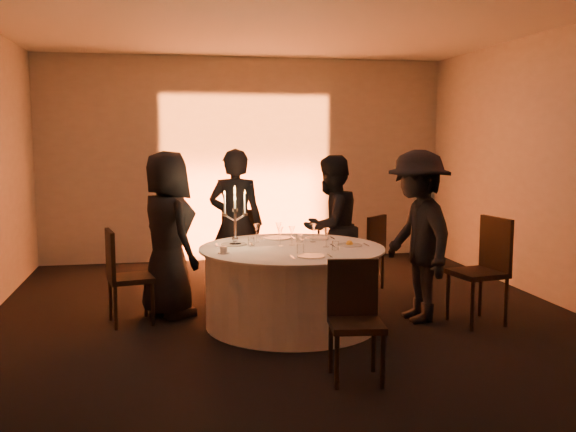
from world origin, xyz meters
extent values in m
plane|color=black|center=(0.00, 0.00, 0.00)|extent=(7.00, 7.00, 0.00)
plane|color=silver|center=(0.00, 0.00, 3.00)|extent=(7.00, 7.00, 0.00)
plane|color=#A8A39C|center=(0.00, 3.50, 1.50)|extent=(7.00, 0.00, 7.00)
plane|color=#A8A39C|center=(0.00, -3.50, 1.50)|extent=(7.00, 0.00, 7.00)
plane|color=#A8A39C|center=(3.00, 0.00, 1.50)|extent=(0.00, 7.00, 7.00)
cube|color=black|center=(0.00, 3.20, 0.05)|extent=(0.25, 0.12, 0.10)
cylinder|color=black|center=(0.00, 0.00, 0.01)|extent=(0.60, 0.60, 0.03)
cylinder|color=black|center=(0.00, 0.00, 0.38)|extent=(0.20, 0.20, 0.75)
cylinder|color=white|center=(0.00, 0.00, 0.38)|extent=(1.68, 1.68, 0.75)
cylinder|color=white|center=(0.00, 0.00, 0.76)|extent=(1.80, 1.80, 0.02)
cube|color=black|center=(-1.55, 0.34, 0.45)|extent=(0.49, 0.49, 0.05)
cube|color=black|center=(-1.73, 0.30, 0.70)|extent=(0.13, 0.41, 0.47)
cylinder|color=black|center=(-1.34, 0.20, 0.22)|extent=(0.04, 0.04, 0.44)
cylinder|color=black|center=(-1.42, 0.55, 0.22)|extent=(0.04, 0.04, 0.44)
cylinder|color=black|center=(-1.69, 0.13, 0.22)|extent=(0.04, 0.04, 0.44)
cylinder|color=black|center=(-1.76, 0.47, 0.22)|extent=(0.04, 0.04, 0.44)
cube|color=black|center=(-0.30, 1.82, 0.46)|extent=(0.48, 0.48, 0.05)
cube|color=black|center=(-0.33, 1.63, 0.72)|extent=(0.42, 0.11, 0.48)
cylinder|color=black|center=(-0.09, 1.97, 0.23)|extent=(0.04, 0.04, 0.45)
cylinder|color=black|center=(-0.44, 2.03, 0.23)|extent=(0.04, 0.04, 0.45)
cylinder|color=black|center=(-0.15, 1.61, 0.23)|extent=(0.04, 0.04, 0.45)
cylinder|color=black|center=(-0.50, 1.67, 0.23)|extent=(0.04, 0.04, 0.45)
cube|color=black|center=(1.14, 1.29, 0.43)|extent=(0.56, 0.56, 0.05)
cube|color=black|center=(1.25, 1.15, 0.68)|extent=(0.32, 0.29, 0.45)
cylinder|color=black|center=(1.15, 1.53, 0.21)|extent=(0.04, 0.04, 0.43)
cylinder|color=black|center=(0.90, 1.30, 0.21)|extent=(0.04, 0.04, 0.43)
cylinder|color=black|center=(1.38, 1.27, 0.21)|extent=(0.04, 0.04, 0.43)
cylinder|color=black|center=(1.12, 1.05, 0.21)|extent=(0.04, 0.04, 0.43)
cube|color=black|center=(1.79, -0.31, 0.50)|extent=(0.53, 0.53, 0.05)
cube|color=black|center=(2.00, -0.28, 0.79)|extent=(0.12, 0.46, 0.52)
cylinder|color=black|center=(1.57, -0.15, 0.25)|extent=(0.04, 0.04, 0.49)
cylinder|color=black|center=(1.63, -0.54, 0.25)|extent=(0.04, 0.04, 0.49)
cylinder|color=black|center=(1.95, -0.09, 0.25)|extent=(0.04, 0.04, 0.49)
cylinder|color=black|center=(2.02, -0.47, 0.25)|extent=(0.04, 0.04, 0.49)
cube|color=black|center=(0.19, -1.53, 0.43)|extent=(0.44, 0.44, 0.05)
cube|color=black|center=(0.21, -1.35, 0.67)|extent=(0.39, 0.09, 0.45)
cylinder|color=black|center=(0.00, -1.68, 0.21)|extent=(0.04, 0.04, 0.42)
cylinder|color=black|center=(0.34, -1.72, 0.21)|extent=(0.04, 0.04, 0.42)
cylinder|color=black|center=(0.04, -1.34, 0.21)|extent=(0.04, 0.04, 0.42)
cylinder|color=black|center=(0.38, -1.38, 0.21)|extent=(0.04, 0.04, 0.42)
imported|color=black|center=(-1.18, 0.57, 0.85)|extent=(0.84, 0.98, 1.69)
imported|color=black|center=(-0.42, 1.17, 0.85)|extent=(0.72, 0.59, 1.71)
imported|color=black|center=(0.64, 0.97, 0.82)|extent=(1.00, 0.95, 1.63)
imported|color=black|center=(1.25, -0.09, 0.85)|extent=(0.71, 1.14, 1.71)
cylinder|color=white|center=(-0.54, 0.23, 0.78)|extent=(0.25, 0.25, 0.01)
cube|color=silver|center=(-0.71, 0.23, 0.78)|extent=(0.01, 0.17, 0.01)
cube|color=silver|center=(-0.37, 0.23, 0.78)|extent=(0.02, 0.17, 0.01)
cylinder|color=white|center=(-0.05, 0.54, 0.78)|extent=(0.29, 0.29, 0.01)
cube|color=silver|center=(-0.22, 0.54, 0.78)|extent=(0.02, 0.17, 0.01)
cube|color=silver|center=(0.12, 0.54, 0.78)|extent=(0.02, 0.17, 0.01)
cylinder|color=white|center=(0.35, 0.43, 0.78)|extent=(0.24, 0.24, 0.01)
cube|color=silver|center=(0.18, 0.43, 0.78)|extent=(0.02, 0.17, 0.01)
cube|color=silver|center=(0.52, 0.43, 0.78)|extent=(0.01, 0.17, 0.01)
cylinder|color=white|center=(0.57, -0.03, 0.78)|extent=(0.24, 0.24, 0.01)
cube|color=silver|center=(0.40, -0.03, 0.78)|extent=(0.02, 0.17, 0.01)
cube|color=silver|center=(0.74, -0.03, 0.78)|extent=(0.01, 0.17, 0.01)
sphere|color=yellow|center=(0.57, -0.03, 0.82)|extent=(0.07, 0.07, 0.07)
cylinder|color=white|center=(0.07, -0.54, 0.78)|extent=(0.25, 0.25, 0.01)
cube|color=silver|center=(-0.10, -0.54, 0.78)|extent=(0.01, 0.17, 0.01)
cube|color=silver|center=(0.24, -0.54, 0.78)|extent=(0.02, 0.17, 0.01)
cylinder|color=white|center=(-0.68, -0.21, 0.77)|extent=(0.11, 0.11, 0.01)
cylinder|color=white|center=(-0.68, -0.21, 0.81)|extent=(0.07, 0.07, 0.06)
cylinder|color=silver|center=(-0.53, 0.20, 0.78)|extent=(0.12, 0.12, 0.02)
sphere|color=silver|center=(-0.53, 0.20, 0.83)|extent=(0.06, 0.06, 0.06)
cylinder|color=silver|center=(-0.53, 0.20, 0.95)|extent=(0.02, 0.02, 0.31)
cylinder|color=silver|center=(-0.53, 0.20, 1.12)|extent=(0.05, 0.05, 0.03)
cylinder|color=white|center=(-0.53, 0.20, 1.23)|extent=(0.02, 0.02, 0.20)
cone|color=orange|center=(-0.53, 0.20, 1.35)|extent=(0.02, 0.02, 0.03)
cylinder|color=silver|center=(-0.58, 0.20, 1.04)|extent=(0.11, 0.02, 0.08)
cylinder|color=silver|center=(-0.63, 0.20, 1.08)|extent=(0.05, 0.05, 0.03)
cylinder|color=white|center=(-0.63, 0.20, 1.18)|extent=(0.02, 0.02, 0.20)
cone|color=orange|center=(-0.63, 0.20, 1.30)|extent=(0.02, 0.02, 0.03)
cylinder|color=silver|center=(-0.48, 0.20, 1.04)|extent=(0.11, 0.02, 0.08)
cylinder|color=silver|center=(-0.43, 0.20, 1.08)|extent=(0.05, 0.05, 0.03)
cylinder|color=white|center=(-0.43, 0.20, 1.18)|extent=(0.02, 0.02, 0.20)
cone|color=orange|center=(-0.43, 0.20, 1.30)|extent=(0.02, 0.02, 0.03)
cylinder|color=white|center=(0.02, 0.10, 0.77)|extent=(0.06, 0.06, 0.01)
cylinder|color=white|center=(0.02, 0.10, 0.83)|extent=(0.01, 0.01, 0.10)
cone|color=white|center=(0.02, 0.10, 0.92)|extent=(0.07, 0.07, 0.09)
cylinder|color=white|center=(-0.10, 0.07, 0.77)|extent=(0.06, 0.06, 0.01)
cylinder|color=white|center=(-0.10, 0.07, 0.83)|extent=(0.01, 0.01, 0.10)
cone|color=white|center=(-0.10, 0.07, 0.92)|extent=(0.07, 0.07, 0.09)
cylinder|color=white|center=(0.27, 0.25, 0.77)|extent=(0.06, 0.06, 0.01)
cylinder|color=white|center=(0.27, 0.25, 0.83)|extent=(0.01, 0.01, 0.10)
cone|color=white|center=(0.27, 0.25, 0.92)|extent=(0.07, 0.07, 0.09)
cylinder|color=white|center=(-0.06, 0.38, 0.77)|extent=(0.06, 0.06, 0.01)
cylinder|color=white|center=(-0.06, 0.38, 0.83)|extent=(0.01, 0.01, 0.10)
cone|color=white|center=(-0.06, 0.38, 0.92)|extent=(0.07, 0.07, 0.09)
cylinder|color=white|center=(-0.30, 0.34, 0.77)|extent=(0.06, 0.06, 0.01)
cylinder|color=white|center=(-0.30, 0.34, 0.83)|extent=(0.01, 0.01, 0.10)
cone|color=white|center=(-0.30, 0.34, 0.92)|extent=(0.07, 0.07, 0.09)
cylinder|color=white|center=(0.32, -0.08, 0.77)|extent=(0.06, 0.06, 0.01)
cylinder|color=white|center=(0.32, -0.08, 0.83)|extent=(0.01, 0.01, 0.10)
cone|color=white|center=(0.32, -0.08, 0.92)|extent=(0.07, 0.07, 0.09)
cylinder|color=white|center=(0.13, 0.27, 0.82)|extent=(0.07, 0.07, 0.09)
cylinder|color=white|center=(0.00, -0.37, 0.82)|extent=(0.07, 0.07, 0.09)
cylinder|color=white|center=(0.36, -0.26, 0.82)|extent=(0.07, 0.07, 0.09)
cylinder|color=white|center=(-0.38, 0.13, 0.82)|extent=(0.07, 0.07, 0.09)
camera|label=1|loc=(-1.20, -6.02, 1.83)|focal=40.00mm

